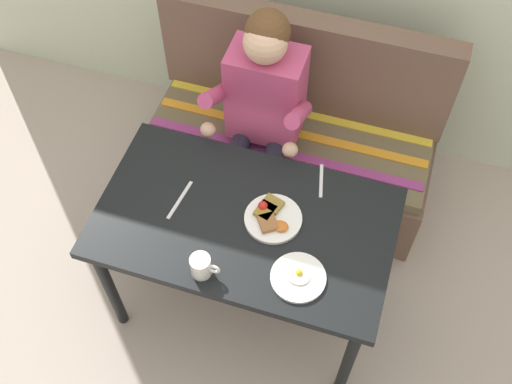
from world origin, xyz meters
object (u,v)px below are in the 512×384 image
at_px(person, 261,108).
at_px(table, 245,230).
at_px(fork, 321,181).
at_px(plate_breakfast, 272,217).
at_px(knife, 180,200).
at_px(coffee_mug, 201,266).
at_px(couch, 291,142).
at_px(plate_eggs, 298,277).

bearing_deg(person, table, -79.06).
height_order(table, fork, fork).
distance_m(plate_breakfast, knife, 0.39).
bearing_deg(coffee_mug, couch, 85.54).
bearing_deg(knife, person, 80.96).
xyz_separation_m(person, fork, (0.36, -0.31, -0.01)).
xyz_separation_m(fork, knife, (-0.53, -0.27, 0.00)).
bearing_deg(fork, table, -143.84).
bearing_deg(plate_breakfast, knife, -175.97).
bearing_deg(coffee_mug, fork, 59.29).
height_order(couch, coffee_mug, couch).
xyz_separation_m(table, plate_eggs, (0.27, -0.19, 0.09)).
height_order(table, couch, couch).
height_order(couch, person, person).
relative_size(plate_eggs, fork, 1.25).
bearing_deg(plate_eggs, person, 116.51).
bearing_deg(knife, fork, 34.19).
bearing_deg(couch, plate_breakfast, -82.01).
height_order(person, plate_eggs, person).
height_order(coffee_mug, knife, coffee_mug).
relative_size(coffee_mug, knife, 0.59).
distance_m(person, knife, 0.60).
distance_m(table, coffee_mug, 0.31).
xyz_separation_m(plate_breakfast, knife, (-0.39, -0.03, -0.01)).
bearing_deg(fork, plate_breakfast, -133.18).
xyz_separation_m(plate_breakfast, fork, (0.14, 0.24, -0.01)).
distance_m(couch, plate_eggs, 1.07).
xyz_separation_m(coffee_mug, knife, (-0.20, 0.28, -0.05)).
height_order(person, coffee_mug, person).
distance_m(person, plate_eggs, 0.87).
distance_m(person, fork, 0.48).
distance_m(coffee_mug, knife, 0.35).
distance_m(couch, fork, 0.68).
relative_size(table, couch, 0.83).
height_order(table, person, person).
distance_m(table, knife, 0.30).
bearing_deg(couch, coffee_mug, -94.46).
bearing_deg(plate_breakfast, person, 111.36).
bearing_deg(plate_eggs, coffee_mug, -166.57).
distance_m(couch, person, 0.46).
xyz_separation_m(couch, knife, (-0.28, -0.75, 0.40)).
distance_m(plate_eggs, fork, 0.47).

